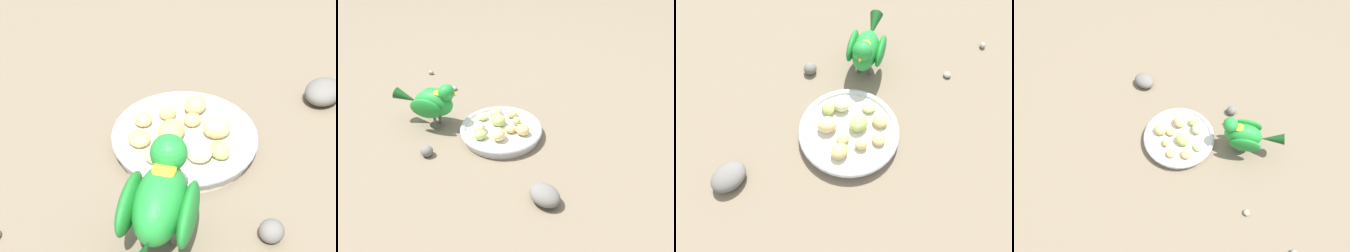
# 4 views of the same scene
# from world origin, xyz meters

# --- Properties ---
(ground_plane) EXTENTS (4.00, 4.00, 0.00)m
(ground_plane) POSITION_xyz_m (0.00, 0.00, 0.00)
(ground_plane) COLOR #756651
(feeding_bowl) EXTENTS (0.20, 0.20, 0.03)m
(feeding_bowl) POSITION_xyz_m (0.02, 0.01, 0.01)
(feeding_bowl) COLOR beige
(feeding_bowl) RESTS_ON ground_plane
(apple_piece_0) EXTENTS (0.05, 0.05, 0.03)m
(apple_piece_0) POSITION_xyz_m (0.04, 0.01, 0.03)
(apple_piece_0) COLOR #B2CC66
(apple_piece_0) RESTS_ON feeding_bowl
(apple_piece_1) EXTENTS (0.03, 0.04, 0.02)m
(apple_piece_1) POSITION_xyz_m (-0.01, 0.06, 0.03)
(apple_piece_1) COLOR #B2CC66
(apple_piece_1) RESTS_ON feeding_bowl
(apple_piece_2) EXTENTS (0.04, 0.03, 0.03)m
(apple_piece_2) POSITION_xyz_m (-0.02, 0.02, 0.03)
(apple_piece_2) COLOR #E5C67F
(apple_piece_2) RESTS_ON feeding_bowl
(apple_piece_3) EXTENTS (0.03, 0.03, 0.02)m
(apple_piece_3) POSITION_xyz_m (0.07, 0.04, 0.03)
(apple_piece_3) COLOR #C6D17A
(apple_piece_3) RESTS_ON feeding_bowl
(apple_piece_4) EXTENTS (0.04, 0.04, 0.03)m
(apple_piece_4) POSITION_xyz_m (0.02, 0.06, 0.03)
(apple_piece_4) COLOR beige
(apple_piece_4) RESTS_ON feeding_bowl
(apple_piece_5) EXTENTS (0.04, 0.04, 0.02)m
(apple_piece_5) POSITION_xyz_m (0.01, -0.01, 0.03)
(apple_piece_5) COLOR tan
(apple_piece_5) RESTS_ON feeding_bowl
(apple_piece_6) EXTENTS (0.03, 0.02, 0.02)m
(apple_piece_6) POSITION_xyz_m (0.04, -0.03, 0.03)
(apple_piece_6) COLOR tan
(apple_piece_6) RESTS_ON feeding_bowl
(apple_piece_7) EXTENTS (0.05, 0.05, 0.02)m
(apple_piece_7) POSITION_xyz_m (-0.01, -0.04, 0.03)
(apple_piece_7) COLOR tan
(apple_piece_7) RESTS_ON feeding_bowl
(apple_piece_8) EXTENTS (0.04, 0.04, 0.02)m
(apple_piece_8) POSITION_xyz_m (0.09, 0.01, 0.03)
(apple_piece_8) COLOR tan
(apple_piece_8) RESTS_ON feeding_bowl
(apple_piece_9) EXTENTS (0.03, 0.03, 0.02)m
(apple_piece_9) POSITION_xyz_m (0.07, -0.03, 0.03)
(apple_piece_9) COLOR tan
(apple_piece_9) RESTS_ON feeding_bowl
(parrot) EXTENTS (0.12, 0.16, 0.12)m
(parrot) POSITION_xyz_m (0.10, 0.16, 0.07)
(parrot) COLOR #59544C
(parrot) RESTS_ON ground_plane
(rock_large) EXTENTS (0.08, 0.08, 0.04)m
(rock_large) POSITION_xyz_m (-0.21, -0.04, 0.02)
(rock_large) COLOR slate
(rock_large) RESTS_ON ground_plane
(pebble_1) EXTENTS (0.04, 0.04, 0.03)m
(pebble_1) POSITION_xyz_m (-0.02, 0.18, 0.01)
(pebble_1) COLOR slate
(pebble_1) RESTS_ON ground_plane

